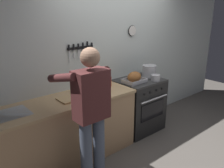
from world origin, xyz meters
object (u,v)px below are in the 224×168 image
object	(u,v)px
cutting_board	(72,98)
bottle_hot_sauce	(110,81)
stove	(138,105)
bottle_dish_soap	(85,82)
saucepan	(155,78)
person_cook	(90,110)
bottle_cooking_oil	(106,77)
stock_pot	(149,71)
roasting_pan	(134,78)

from	to	relation	value
cutting_board	bottle_hot_sauce	size ratio (longest dim) A/B	1.82
stove	bottle_dish_soap	distance (m)	1.13
bottle_hot_sauce	saucepan	bearing A→B (deg)	-17.78
person_cook	bottle_cooking_oil	bearing A→B (deg)	-55.49
stock_pot	bottle_dish_soap	world-z (taller)	bottle_dish_soap
bottle_dish_soap	stove	bearing A→B (deg)	-10.82
stove	stock_pot	distance (m)	0.61
roasting_pan	stock_pot	size ratio (longest dim) A/B	1.50
person_cook	roasting_pan	distance (m)	1.33
cutting_board	bottle_cooking_oil	distance (m)	0.81
roasting_pan	bottle_dish_soap	xyz separation A→B (m)	(-0.78, 0.24, 0.02)
bottle_hot_sauce	stock_pot	bearing A→B (deg)	-2.14
stove	roasting_pan	world-z (taller)	roasting_pan
person_cook	bottle_dish_soap	xyz separation A→B (m)	(0.44, 0.77, 0.05)
roasting_pan	stock_pot	bearing A→B (deg)	9.69
stock_pot	bottle_dish_soap	size ratio (longest dim) A/B	0.94
roasting_pan	saucepan	xyz separation A→B (m)	(0.35, -0.14, -0.03)
stove	bottle_cooking_oil	xyz separation A→B (m)	(-0.54, 0.22, 0.56)
roasting_pan	cutting_board	size ratio (longest dim) A/B	0.98
person_cook	bottle_hot_sauce	size ratio (longest dim) A/B	8.39
person_cook	roasting_pan	world-z (taller)	person_cook
roasting_pan	cutting_board	world-z (taller)	roasting_pan
person_cook	bottle_hot_sauce	distance (m)	1.02
stove	person_cook	size ratio (longest dim) A/B	0.54
stove	bottle_dish_soap	xyz separation A→B (m)	(-0.97, 0.18, 0.55)
cutting_board	bottle_dish_soap	xyz separation A→B (m)	(0.34, 0.22, 0.09)
bottle_dish_soap	roasting_pan	bearing A→B (deg)	-17.30
roasting_pan	bottle_cooking_oil	xyz separation A→B (m)	(-0.36, 0.28, 0.03)
stock_pot	bottle_cooking_oil	xyz separation A→B (m)	(-0.79, 0.20, 0.01)
stove	roasting_pan	xyz separation A→B (m)	(-0.18, -0.06, 0.53)
stove	saucepan	distance (m)	0.56
stove	saucepan	bearing A→B (deg)	-50.09
bottle_cooking_oil	bottle_dish_soap	bearing A→B (deg)	-175.73
person_cook	roasting_pan	xyz separation A→B (m)	(1.22, 0.52, 0.03)
person_cook	saucepan	distance (m)	1.62
stock_pot	bottle_cooking_oil	bearing A→B (deg)	165.81
stove	bottle_cooking_oil	size ratio (longest dim) A/B	3.45
cutting_board	bottle_hot_sauce	bearing A→B (deg)	6.37
bottle_hot_sauce	bottle_dish_soap	bearing A→B (deg)	159.27
roasting_pan	bottle_dish_soap	world-z (taller)	bottle_dish_soap
roasting_pan	cutting_board	xyz separation A→B (m)	(-1.13, 0.03, -0.07)
person_cook	bottle_cooking_oil	distance (m)	1.18
person_cook	cutting_board	bearing A→B (deg)	-18.18
bottle_hot_sauce	person_cook	bearing A→B (deg)	-141.98
roasting_pan	bottle_cooking_oil	bearing A→B (deg)	142.59
cutting_board	bottle_cooking_oil	xyz separation A→B (m)	(0.77, 0.25, 0.10)
roasting_pan	bottle_dish_soap	size ratio (longest dim) A/B	1.41
stove	stock_pot	bearing A→B (deg)	3.47
stock_pot	bottle_cooking_oil	world-z (taller)	bottle_cooking_oil
bottle_dish_soap	bottle_hot_sauce	xyz separation A→B (m)	(0.36, -0.14, -0.02)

